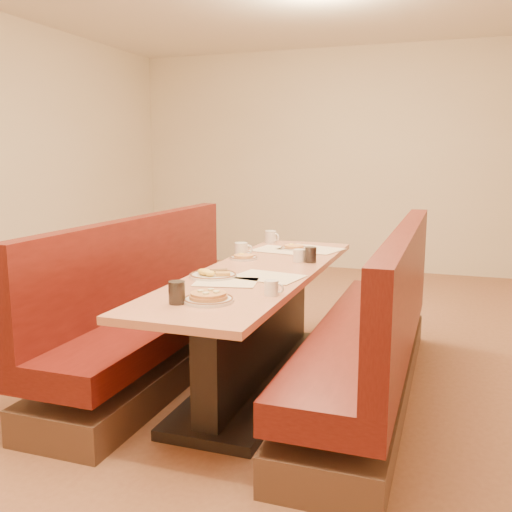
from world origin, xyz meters
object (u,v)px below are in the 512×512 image
(diner_table, at_px, (259,327))
(booth_left, at_px, (159,318))
(booth_right, at_px, (374,341))
(eggs_plate, at_px, (213,275))
(soda_tumbler_mid, at_px, (311,255))
(soda_tumbler_near, at_px, (177,293))
(coffee_mug_c, at_px, (299,255))
(coffee_mug_d, at_px, (271,237))
(pancake_plate, at_px, (208,298))
(coffee_mug_a, at_px, (272,288))
(coffee_mug_b, at_px, (242,249))

(diner_table, distance_m, booth_left, 0.73)
(booth_left, relative_size, booth_right, 1.00)
(eggs_plate, xyz_separation_m, soda_tumbler_mid, (0.43, 0.66, 0.04))
(soda_tumbler_near, bearing_deg, eggs_plate, 97.21)
(coffee_mug_c, bearing_deg, coffee_mug_d, 96.53)
(booth_right, bearing_deg, diner_table, 180.00)
(coffee_mug_d, distance_m, soda_tumbler_near, 2.03)
(pancake_plate, bearing_deg, soda_tumbler_near, -147.19)
(eggs_plate, bearing_deg, diner_table, 58.62)
(diner_table, height_order, coffee_mug_c, coffee_mug_c)
(diner_table, bearing_deg, pancake_plate, -88.63)
(coffee_mug_d, relative_size, soda_tumbler_near, 1.16)
(booth_left, bearing_deg, diner_table, 0.00)
(booth_right, xyz_separation_m, coffee_mug_c, (-0.57, 0.35, 0.43))
(eggs_plate, height_order, coffee_mug_c, coffee_mug_c)
(soda_tumbler_mid, bearing_deg, coffee_mug_a, -88.06)
(booth_right, xyz_separation_m, pancake_plate, (-0.71, -0.84, 0.41))
(coffee_mug_a, relative_size, soda_tumbler_mid, 0.98)
(coffee_mug_b, bearing_deg, diner_table, -78.58)
(coffee_mug_d, xyz_separation_m, soda_tumbler_mid, (0.52, -0.75, 0.00))
(eggs_plate, xyz_separation_m, coffee_mug_d, (-0.09, 1.41, 0.03))
(eggs_plate, bearing_deg, coffee_mug_a, -33.21)
(booth_right, height_order, eggs_plate, booth_right)
(pancake_plate, xyz_separation_m, coffee_mug_a, (0.26, 0.23, 0.02))
(diner_table, distance_m, coffee_mug_a, 0.79)
(pancake_plate, xyz_separation_m, coffee_mug_d, (-0.30, 1.94, 0.03))
(coffee_mug_a, bearing_deg, booth_right, 53.09)
(coffee_mug_b, xyz_separation_m, coffee_mug_d, (0.00, 0.69, 0.00))
(booth_left, bearing_deg, booth_right, 0.00)
(pancake_plate, bearing_deg, coffee_mug_d, 98.68)
(booth_right, distance_m, soda_tumbler_mid, 0.75)
(coffee_mug_a, distance_m, coffee_mug_b, 1.17)
(coffee_mug_a, xyz_separation_m, coffee_mug_d, (-0.55, 1.71, 0.01))
(diner_table, height_order, coffee_mug_a, coffee_mug_a)
(eggs_plate, relative_size, coffee_mug_c, 2.60)
(coffee_mug_a, relative_size, coffee_mug_d, 0.80)
(eggs_plate, distance_m, coffee_mug_c, 0.75)
(coffee_mug_d, bearing_deg, soda_tumbler_mid, -39.03)
(soda_tumbler_near, bearing_deg, coffee_mug_b, 97.06)
(booth_left, distance_m, booth_right, 1.46)
(coffee_mug_a, height_order, soda_tumbler_near, soda_tumbler_near)
(eggs_plate, bearing_deg, booth_right, 18.56)
(booth_right, height_order, pancake_plate, booth_right)
(soda_tumbler_near, bearing_deg, pancake_plate, 32.81)
(eggs_plate, bearing_deg, coffee_mug_c, 61.84)
(booth_left, height_order, soda_tumbler_near, booth_left)
(booth_right, bearing_deg, booth_left, 180.00)
(booth_right, relative_size, eggs_plate, 8.86)
(coffee_mug_d, height_order, soda_tumbler_near, soda_tumbler_near)
(diner_table, height_order, coffee_mug_b, coffee_mug_b)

